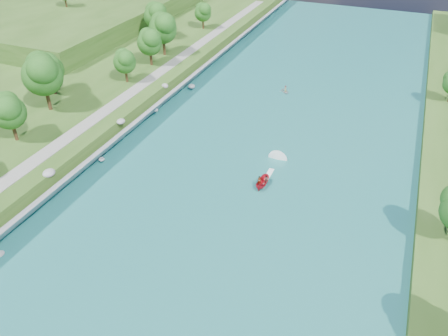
% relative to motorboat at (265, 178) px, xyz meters
% --- Properties ---
extents(ground, '(260.00, 260.00, 0.00)m').
position_rel_motorboat_xyz_m(ground, '(-3.47, -17.51, -0.76)').
color(ground, '#2D5119').
rests_on(ground, ground).
extents(river_water, '(55.00, 240.00, 0.10)m').
position_rel_motorboat_xyz_m(river_water, '(-3.47, 2.49, -0.71)').
color(river_water, '#1A6164').
rests_on(river_water, ground).
extents(berm_west, '(45.00, 240.00, 3.50)m').
position_rel_motorboat_xyz_m(berm_west, '(-53.47, 2.49, 0.99)').
color(berm_west, '#2D5119').
rests_on(berm_west, ground).
extents(ridge_west, '(60.00, 120.00, 9.00)m').
position_rel_motorboat_xyz_m(ridge_west, '(-85.97, 77.49, 3.74)').
color(ridge_west, '#2D5119').
rests_on(ridge_west, ground).
extents(riprap_bank, '(4.89, 236.00, 4.60)m').
position_rel_motorboat_xyz_m(riprap_bank, '(-29.33, 1.57, 1.06)').
color(riprap_bank, slate).
rests_on(riprap_bank, ground).
extents(riverside_path, '(3.00, 200.00, 0.10)m').
position_rel_motorboat_xyz_m(riverside_path, '(-35.97, 2.49, 2.79)').
color(riverside_path, gray).
rests_on(riverside_path, berm_west).
extents(trees_west, '(17.53, 154.54, 13.90)m').
position_rel_motorboat_xyz_m(trees_west, '(-44.61, -11.04, 8.56)').
color(trees_west, '#144C14').
rests_on(trees_west, berm_west).
extents(motorboat, '(3.60, 18.85, 2.07)m').
position_rel_motorboat_xyz_m(motorboat, '(0.00, 0.00, 0.00)').
color(motorboat, '#B30E1B').
rests_on(motorboat, river_water).
extents(raft, '(3.28, 3.33, 1.68)m').
position_rel_motorboat_xyz_m(raft, '(-6.81, 35.89, -0.29)').
color(raft, '#999DA2').
rests_on(raft, river_water).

